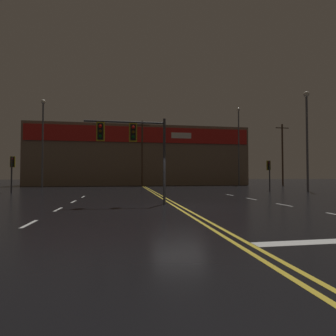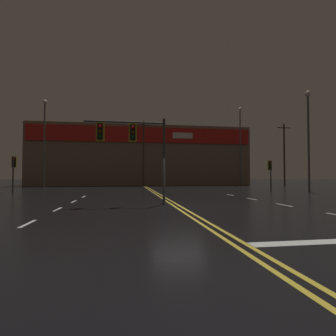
{
  "view_description": "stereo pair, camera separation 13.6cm",
  "coord_description": "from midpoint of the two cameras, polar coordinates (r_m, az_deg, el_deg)",
  "views": [
    {
      "loc": [
        -2.6,
        -12.52,
        1.53
      ],
      "look_at": [
        0.0,
        3.35,
        2.0
      ],
      "focal_mm": 28.0,
      "sensor_mm": 36.0,
      "label": 1
    },
    {
      "loc": [
        -2.47,
        -12.54,
        1.53
      ],
      "look_at": [
        0.0,
        3.35,
        2.0
      ],
      "focal_mm": 28.0,
      "sensor_mm": 36.0,
      "label": 2
    }
  ],
  "objects": [
    {
      "name": "traffic_signal_corner_northeast",
      "position": [
        28.66,
        21.48,
        -0.12
      ],
      "size": [
        0.42,
        0.36,
        3.08
      ],
      "color": "#38383D",
      "rests_on": "ground"
    },
    {
      "name": "building_backdrop",
      "position": [
        45.53,
        -5.61,
        2.41
      ],
      "size": [
        34.9,
        10.23,
        9.53
      ],
      "color": "#7A6651",
      "rests_on": "ground"
    },
    {
      "name": "streetlight_near_right",
      "position": [
        43.35,
        15.53,
        6.45
      ],
      "size": [
        0.56,
        0.56,
        12.38
      ],
      "color": "#59595E",
      "rests_on": "ground"
    },
    {
      "name": "ground_plane",
      "position": [
        12.87,
        2.62,
        -8.49
      ],
      "size": [
        200.0,
        200.0,
        0.0
      ],
      "primitive_type": "plane",
      "color": "black"
    },
    {
      "name": "utility_pole_row",
      "position": [
        38.27,
        -5.29,
        3.53
      ],
      "size": [
        47.14,
        0.26,
        9.75
      ],
      "color": "#4C3828",
      "rests_on": "ground"
    },
    {
      "name": "traffic_signal_corner_northwest",
      "position": [
        27.3,
        -30.44,
        0.37
      ],
      "size": [
        0.42,
        0.36,
        3.27
      ],
      "color": "#38383D",
      "rests_on": "ground"
    },
    {
      "name": "road_markings",
      "position": [
        11.74,
        9.81,
        -9.11
      ],
      "size": [
        16.6,
        60.0,
        0.01
      ],
      "color": "gold",
      "rests_on": "ground"
    },
    {
      "name": "streetlight_far_left",
      "position": [
        29.35,
        28.36,
        7.78
      ],
      "size": [
        0.56,
        0.56,
        9.85
      ],
      "color": "#59595E",
      "rests_on": "ground"
    },
    {
      "name": "streetlight_near_left",
      "position": [
        36.58,
        -25.21,
        6.98
      ],
      "size": [
        0.56,
        0.56,
        11.11
      ],
      "color": "#59595E",
      "rests_on": "ground"
    },
    {
      "name": "traffic_signal_median",
      "position": [
        14.05,
        -7.94,
        6.35
      ],
      "size": [
        4.27,
        0.36,
        4.61
      ],
      "color": "#38383D",
      "rests_on": "ground"
    }
  ]
}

